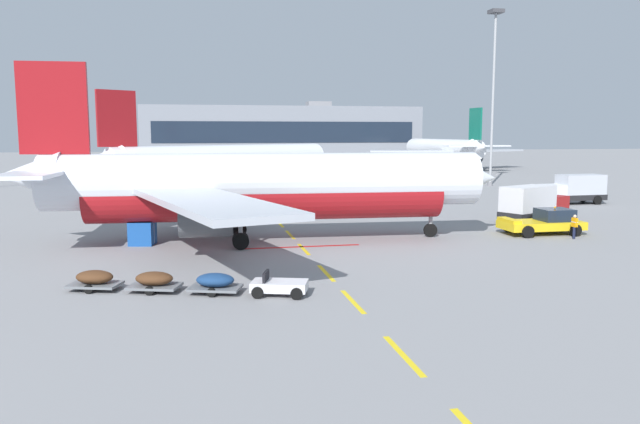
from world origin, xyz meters
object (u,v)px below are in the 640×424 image
fuel_service_truck (533,203)px  uld_cargo_container (142,233)px  ground_crew_worker (575,225)px  airliner_foreground (259,186)px  catering_truck (574,189)px  airliner_mid_left (443,150)px  airliner_far_center (222,163)px  apron_light_mast_far (494,78)px  baggage_train (185,282)px  pushback_tug (544,222)px

fuel_service_truck → uld_cargo_container: fuel_service_truck is taller
uld_cargo_container → ground_crew_worker: bearing=-7.1°
airliner_foreground → catering_truck: 39.15m
airliner_mid_left → airliner_far_center: airliner_mid_left is taller
catering_truck → ground_crew_worker: 23.79m
airliner_far_center → uld_cargo_container: size_ratio=17.10×
catering_truck → apron_light_mast_far: bearing=85.7°
ground_crew_worker → apron_light_mast_far: size_ratio=0.07×
airliner_mid_left → baggage_train: 108.15m
pushback_tug → uld_cargo_container: bearing=177.3°
uld_cargo_container → catering_truck: bearing=20.3°
uld_cargo_container → apron_light_mast_far: (45.22, 38.75, 14.51)m
airliner_foreground → airliner_mid_left: size_ratio=0.99×
airliner_far_center → fuel_service_truck: 37.74m
airliner_foreground → ground_crew_worker: 22.80m
catering_truck → uld_cargo_container: bearing=-159.7°
airliner_foreground → baggage_train: bearing=-110.4°
airliner_mid_left → fuel_service_truck: size_ratio=4.76×
catering_truck → uld_cargo_container: 46.39m
baggage_train → ground_crew_worker: ground_crew_worker is taller
pushback_tug → airliner_far_center: airliner_far_center is taller
airliner_foreground → baggage_train: (-4.98, -13.36, -3.42)m
airliner_mid_left → baggage_train: size_ratio=3.04×
ground_crew_worker → airliner_foreground: bearing=171.2°
airliner_far_center → fuel_service_truck: bearing=-48.6°
airliner_foreground → apron_light_mast_far: bearing=46.4°
airliner_foreground → ground_crew_worker: (22.35, -3.46, -2.94)m
airliner_foreground → catering_truck: (35.49, 16.35, -2.30)m
fuel_service_truck → ground_crew_worker: fuel_service_truck is taller
catering_truck → fuel_service_truck: size_ratio=0.96×
pushback_tug → uld_cargo_container: pushback_tug is taller
airliner_foreground → apron_light_mast_far: size_ratio=1.42×
airliner_far_center → fuel_service_truck: airliner_far_center is taller
catering_truck → apron_light_mast_far: apron_light_mast_far is taller
airliner_mid_left → fuel_service_truck: bearing=-107.3°
pushback_tug → airliner_foreground: bearing=177.1°
apron_light_mast_far → baggage_train: bearing=-128.8°
airliner_foreground → pushback_tug: (21.39, -1.07, -3.05)m
airliner_foreground → catering_truck: airliner_foreground is taller
airliner_foreground → catering_truck: size_ratio=4.91×
fuel_service_truck → ground_crew_worker: bearing=-100.0°
airliner_mid_left → catering_truck: airliner_mid_left is taller
apron_light_mast_far → fuel_service_truck: bearing=-111.3°
apron_light_mast_far → airliner_mid_left: bearing=76.2°
uld_cargo_container → apron_light_mast_far: size_ratio=0.08×
baggage_train → ground_crew_worker: (27.32, 9.90, 0.47)m
airliner_far_center → uld_cargo_container: (-6.88, -32.62, -3.10)m
catering_truck → baggage_train: 50.22m
airliner_foreground → airliner_mid_left: 94.02m
pushback_tug → catering_truck: bearing=51.0°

